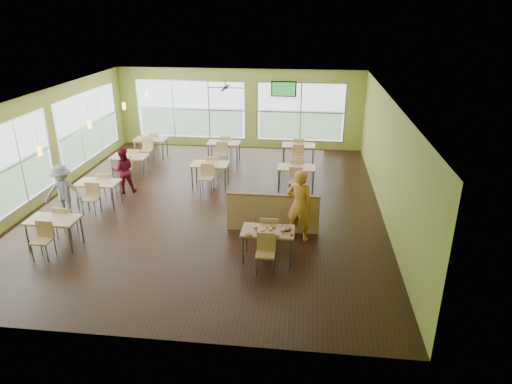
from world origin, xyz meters
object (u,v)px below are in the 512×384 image
man_plaid (300,205)px  half_wall_divider (273,213)px  food_basket (286,228)px  main_table (268,235)px

man_plaid → half_wall_divider: bearing=-9.6°
man_plaid → food_basket: bearing=91.7°
half_wall_divider → food_basket: size_ratio=9.25×
half_wall_divider → main_table: bearing=-90.0°
main_table → man_plaid: size_ratio=0.82×
half_wall_divider → man_plaid: bearing=-26.8°
man_plaid → food_basket: size_ratio=7.14×
main_table → man_plaid: 1.33m
main_table → half_wall_divider: bearing=90.0°
food_basket → man_plaid: bearing=74.5°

